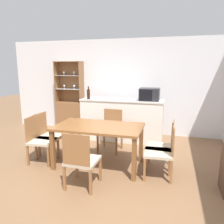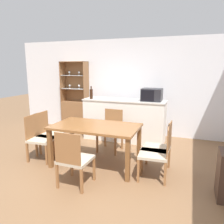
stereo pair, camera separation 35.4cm
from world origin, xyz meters
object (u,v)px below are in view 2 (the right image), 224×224
object	(u,v)px
dining_chair_side_left_near	(40,138)
dining_chair_side_right_far	(159,147)
dining_chair_side_left_far	(49,134)
dining_chair_side_right_near	(156,153)
dining_chair_head_near	(74,159)
microwave	(152,95)
wine_bottle	(91,94)
dining_chair_head_far	(111,131)
dining_table	(96,130)
display_cabinet	(76,110)

from	to	relation	value
dining_chair_side_left_near	dining_chair_side_right_far	world-z (taller)	same
dining_chair_side_left_far	dining_chair_side_right_near	world-z (taller)	same
dining_chair_head_near	microwave	xyz separation A→B (m)	(0.73, 2.39, 0.73)
dining_chair_side_right_near	wine_bottle	bearing A→B (deg)	46.16
dining_chair_head_far	dining_table	bearing A→B (deg)	91.99
dining_chair_side_left_near	microwave	world-z (taller)	microwave
dining_chair_head_near	dining_chair_head_far	distance (m)	1.60
display_cabinet	dining_chair_head_far	distance (m)	2.05
dining_chair_head_far	display_cabinet	bearing A→B (deg)	-36.76
dining_table	dining_chair_side_right_far	bearing A→B (deg)	6.65
dining_chair_head_far	microwave	bearing A→B (deg)	-130.41
wine_bottle	dining_chair_head_near	bearing A→B (deg)	-71.33
dining_chair_side_right_near	dining_chair_side_right_far	world-z (taller)	same
microwave	wine_bottle	distance (m)	1.49
dining_chair_side_right_far	dining_chair_side_right_near	bearing A→B (deg)	-177.60
dining_table	wine_bottle	size ratio (longest dim) A/B	4.96
dining_chair_side_left_near	dining_chair_head_near	xyz separation A→B (m)	(1.14, -0.66, 0.00)
dining_table	dining_chair_head_far	size ratio (longest dim) A/B	1.77
dining_chair_head_near	dining_chair_side_right_far	bearing A→B (deg)	40.10
dining_table	dining_chair_side_right_far	size ratio (longest dim) A/B	1.77
dining_table	dining_chair_side_right_near	distance (m)	1.17
dining_table	dining_chair_side_right_far	xyz separation A→B (m)	(1.14, 0.13, -0.23)
display_cabinet	dining_table	distance (m)	2.63
dining_chair_head_far	wine_bottle	distance (m)	1.21
dining_chair_side_left_far	dining_chair_head_near	world-z (taller)	same
display_cabinet	wine_bottle	size ratio (longest dim) A/B	6.18
microwave	dining_chair_side_left_near	bearing A→B (deg)	-137.18
microwave	dining_chair_side_right_near	bearing A→B (deg)	-76.82
dining_chair_head_far	dining_chair_side_right_near	size ratio (longest dim) A/B	1.00
display_cabinet	dining_chair_side_right_far	size ratio (longest dim) A/B	2.20
dining_chair_head_near	microwave	size ratio (longest dim) A/B	1.93
dining_chair_side_left_far	wine_bottle	world-z (taller)	wine_bottle
dining_chair_side_left_near	dining_chair_head_near	world-z (taller)	same
dining_chair_side_right_near	microwave	bearing A→B (deg)	8.71
dining_chair_side_right_near	microwave	distance (m)	1.92
display_cabinet	dining_chair_side_left_near	xyz separation A→B (m)	(0.46, -2.22, -0.13)
display_cabinet	dining_chair_head_far	xyz separation A→B (m)	(1.60, -1.29, -0.13)
wine_bottle	dining_chair_side_left_far	bearing A→B (deg)	-106.86
dining_chair_head_near	dining_chair_side_left_near	bearing A→B (deg)	150.73
microwave	dining_chair_side_left_far	bearing A→B (deg)	-142.06
dining_chair_side_left_near	dining_chair_head_far	world-z (taller)	same
display_cabinet	dining_chair_side_right_near	size ratio (longest dim) A/B	2.20
dining_chair_side_right_near	dining_chair_head_far	bearing A→B (deg)	46.26
dining_chair_side_right_near	wine_bottle	size ratio (longest dim) A/B	2.81
dining_chair_side_left_near	dining_chair_head_far	xyz separation A→B (m)	(1.14, 0.94, 0.00)
dining_table	dining_chair_head_near	distance (m)	0.83
display_cabinet	microwave	bearing A→B (deg)	-11.89
dining_chair_head_far	dining_chair_side_right_far	bearing A→B (deg)	151.77
wine_bottle	dining_chair_side_left_near	bearing A→B (deg)	-104.00
dining_chair_head_far	dining_chair_side_left_far	bearing A→B (deg)	32.27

